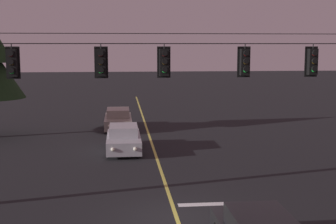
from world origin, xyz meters
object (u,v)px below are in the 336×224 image
(traffic_light_leftmost, at_px, (12,63))
(traffic_light_right_inner, at_px, (245,62))
(traffic_light_centre, at_px, (164,62))
(traffic_light_left_inner, at_px, (101,62))
(car_oncoming_trailing, at_px, (118,120))
(car_oncoming_lead, at_px, (124,139))
(traffic_light_rightmost, at_px, (313,62))

(traffic_light_leftmost, height_order, traffic_light_right_inner, same)
(traffic_light_leftmost, bearing_deg, traffic_light_centre, 0.00)
(traffic_light_left_inner, bearing_deg, traffic_light_leftmost, 180.00)
(car_oncoming_trailing, bearing_deg, car_oncoming_lead, -87.45)
(traffic_light_leftmost, bearing_deg, car_oncoming_trailing, 77.13)
(traffic_light_leftmost, height_order, traffic_light_centre, same)
(traffic_light_leftmost, xyz_separation_m, traffic_light_left_inner, (3.04, 0.00, 0.00))
(traffic_light_centre, xyz_separation_m, car_oncoming_trailing, (-1.72, 15.50, -4.45))
(traffic_light_leftmost, xyz_separation_m, traffic_light_right_inner, (8.20, 0.00, 0.00))
(traffic_light_left_inner, bearing_deg, traffic_light_rightmost, 0.00)
(car_oncoming_trailing, bearing_deg, traffic_light_rightmost, -65.09)
(traffic_light_left_inner, relative_size, traffic_light_centre, 1.00)
(traffic_light_right_inner, distance_m, car_oncoming_lead, 10.58)
(traffic_light_right_inner, height_order, car_oncoming_trailing, traffic_light_right_inner)
(traffic_light_leftmost, bearing_deg, traffic_light_rightmost, 0.00)
(traffic_light_centre, distance_m, traffic_light_right_inner, 2.93)
(traffic_light_leftmost, bearing_deg, car_oncoming_lead, 65.76)
(traffic_light_right_inner, bearing_deg, car_oncoming_lead, 116.92)
(traffic_light_left_inner, xyz_separation_m, traffic_light_right_inner, (5.16, 0.00, 0.00))
(traffic_light_left_inner, bearing_deg, traffic_light_centre, 0.00)
(traffic_light_leftmost, relative_size, traffic_light_rightmost, 1.00)
(traffic_light_rightmost, bearing_deg, traffic_light_centre, 180.00)
(traffic_light_left_inner, distance_m, traffic_light_rightmost, 7.70)
(traffic_light_centre, bearing_deg, car_oncoming_lead, 99.38)
(traffic_light_right_inner, bearing_deg, traffic_light_rightmost, 0.00)
(traffic_light_rightmost, bearing_deg, car_oncoming_lead, 128.85)
(traffic_light_right_inner, bearing_deg, traffic_light_leftmost, 180.00)
(car_oncoming_lead, bearing_deg, traffic_light_leftmost, -114.24)
(traffic_light_rightmost, relative_size, car_oncoming_trailing, 0.28)
(traffic_light_rightmost, bearing_deg, traffic_light_leftmost, 180.00)
(traffic_light_leftmost, distance_m, traffic_light_right_inner, 8.20)
(traffic_light_right_inner, relative_size, car_oncoming_lead, 0.28)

